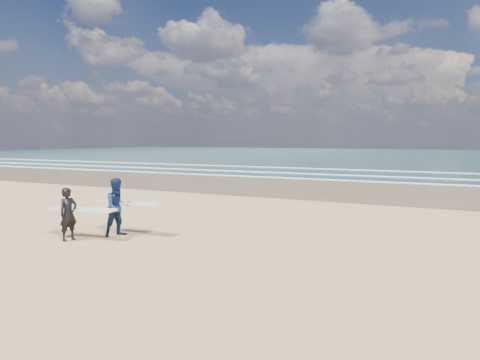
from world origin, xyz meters
The scene contains 2 objects.
surfer_near centered at (0.52, 0.68, 0.84)m, with size 2.26×1.12×1.64m.
surfer_far centered at (1.45, 1.79, 0.94)m, with size 2.24×1.27×1.86m.
Camera 1 is at (10.83, -8.76, 3.13)m, focal length 32.00 mm.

